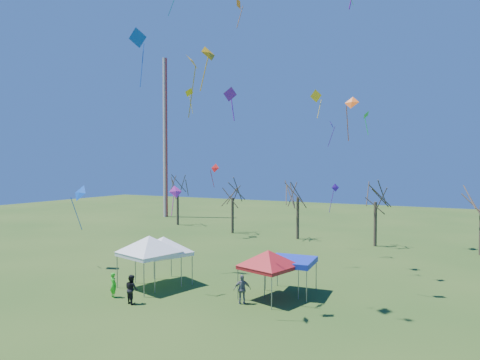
% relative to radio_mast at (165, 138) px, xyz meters
% --- Properties ---
extents(ground, '(140.00, 140.00, 0.00)m').
position_rel_radio_mast_xyz_m(ground, '(28.00, -34.00, -12.50)').
color(ground, '#274B18').
rests_on(ground, ground).
extents(radio_mast, '(0.70, 0.70, 25.00)m').
position_rel_radio_mast_xyz_m(radio_mast, '(0.00, 0.00, 0.00)').
color(radio_mast, silver).
rests_on(radio_mast, ground).
extents(tree_0, '(3.83, 3.83, 8.44)m').
position_rel_radio_mast_xyz_m(tree_0, '(7.15, -6.62, -6.01)').
color(tree_0, '#3D2D21').
rests_on(tree_0, ground).
extents(tree_1, '(3.42, 3.42, 7.54)m').
position_rel_radio_mast_xyz_m(tree_1, '(17.23, -9.35, -6.71)').
color(tree_1, '#3D2D21').
rests_on(tree_1, ground).
extents(tree_2, '(3.71, 3.71, 8.18)m').
position_rel_radio_mast_xyz_m(tree_2, '(25.63, -9.62, -6.21)').
color(tree_2, '#3D2D21').
rests_on(tree_2, ground).
extents(tree_3, '(3.59, 3.59, 7.91)m').
position_rel_radio_mast_xyz_m(tree_3, '(34.03, -9.96, -6.42)').
color(tree_3, '#3D2D21').
rests_on(tree_3, ground).
extents(tent_white_west, '(4.42, 4.42, 4.02)m').
position_rel_radio_mast_xyz_m(tent_white_west, '(23.32, -32.10, -9.26)').
color(tent_white_west, gray).
rests_on(tent_white_west, ground).
extents(tent_white_mid, '(4.00, 4.00, 3.79)m').
position_rel_radio_mast_xyz_m(tent_white_mid, '(23.66, -31.00, -9.44)').
color(tent_white_mid, gray).
rests_on(tent_white_mid, ground).
extents(tent_red, '(3.84, 3.84, 3.50)m').
position_rel_radio_mast_xyz_m(tent_red, '(31.42, -30.74, -9.67)').
color(tent_red, gray).
rests_on(tent_red, ground).
extents(tent_blue, '(3.10, 3.10, 2.24)m').
position_rel_radio_mast_xyz_m(tent_blue, '(32.22, -28.98, -10.44)').
color(tent_blue, gray).
rests_on(tent_blue, ground).
extents(person_green, '(0.65, 0.53, 1.54)m').
position_rel_radio_mast_xyz_m(person_green, '(22.74, -34.83, -11.73)').
color(person_green, '#2CD822').
rests_on(person_green, ground).
extents(person_grey, '(1.08, 0.90, 1.73)m').
position_rel_radio_mast_xyz_m(person_grey, '(30.39, -32.21, -11.64)').
color(person_grey, slate).
rests_on(person_grey, ground).
extents(person_dark, '(1.00, 0.88, 1.72)m').
position_rel_radio_mast_xyz_m(person_dark, '(24.56, -35.22, -11.64)').
color(person_dark, black).
rests_on(person_dark, ground).
extents(kite_5, '(1.15, 1.30, 3.48)m').
position_rel_radio_mast_xyz_m(kite_5, '(28.87, -35.09, 1.20)').
color(kite_5, '#F3A10C').
rests_on(kite_5, ground).
extents(kite_8, '(1.66, 0.98, 4.61)m').
position_rel_radio_mast_xyz_m(kite_8, '(19.46, -28.59, 5.49)').
color(kite_8, blue).
rests_on(kite_8, ground).
extents(kite_14, '(1.52, 1.08, 3.72)m').
position_rel_radio_mast_xyz_m(kite_14, '(14.79, -30.27, -6.53)').
color(kite_14, blue).
rests_on(kite_14, ground).
extents(kite_13, '(1.08, 0.78, 2.73)m').
position_rel_radio_mast_xyz_m(kite_13, '(17.06, -13.19, -4.65)').
color(kite_13, red).
rests_on(kite_13, ground).
extents(kite_25, '(0.79, 0.91, 1.89)m').
position_rel_radio_mast_xyz_m(kite_25, '(30.36, -33.63, -0.40)').
color(kite_25, purple).
rests_on(kite_25, ground).
extents(kite_27, '(0.93, 1.26, 2.75)m').
position_rel_radio_mast_xyz_m(kite_27, '(28.37, -32.67, 2.31)').
color(kite_27, orange).
rests_on(kite_27, ground).
extents(kite_2, '(1.09, 1.39, 2.99)m').
position_rel_radio_mast_xyz_m(kite_2, '(13.68, -13.30, 4.07)').
color(kite_2, yellow).
rests_on(kite_2, ground).
extents(kite_19, '(0.69, 0.98, 2.43)m').
position_rel_radio_mast_xyz_m(kite_19, '(31.34, -16.64, -0.70)').
color(kite_19, '#6F18AC').
rests_on(kite_19, ground).
extents(kite_17, '(0.95, 0.58, 2.83)m').
position_rel_radio_mast_xyz_m(kite_17, '(35.54, -27.20, -0.41)').
color(kite_17, '#FC560D').
rests_on(kite_17, ground).
extents(kite_1, '(0.83, 0.97, 1.97)m').
position_rel_radio_mast_xyz_m(kite_1, '(25.70, -32.36, -6.01)').
color(kite_1, '#FB37C3').
rests_on(kite_1, ground).
extents(kite_18, '(0.56, 0.76, 1.75)m').
position_rel_radio_mast_xyz_m(kite_18, '(35.59, -22.90, -0.74)').
color(kite_18, green).
rests_on(kite_18, ground).
extents(kite_24, '(1.01, 1.00, 2.60)m').
position_rel_radio_mast_xyz_m(kite_24, '(25.37, -23.11, 8.87)').
color(kite_24, orange).
rests_on(kite_24, ground).
extents(kite_22, '(1.00, 1.00, 2.89)m').
position_rel_radio_mast_xyz_m(kite_22, '(30.73, -13.04, -6.61)').
color(kite_22, '#5919B4').
rests_on(kite_22, ground).
extents(kite_11, '(1.23, 0.71, 2.66)m').
position_rel_radio_mast_xyz_m(kite_11, '(29.98, -16.92, 1.91)').
color(kite_11, gold).
rests_on(kite_11, ground).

